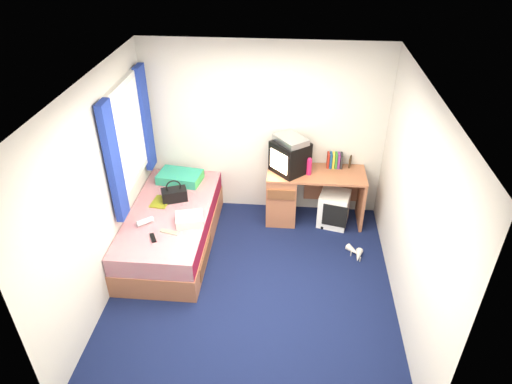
# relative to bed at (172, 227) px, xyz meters

# --- Properties ---
(ground) EXTENTS (3.40, 3.40, 0.00)m
(ground) POSITION_rel_bed_xyz_m (1.10, -0.70, -0.27)
(ground) COLOR #0C1438
(ground) RESTS_ON ground
(room_shell) EXTENTS (3.40, 3.40, 3.40)m
(room_shell) POSITION_rel_bed_xyz_m (1.10, -0.70, 1.18)
(room_shell) COLOR white
(room_shell) RESTS_ON ground
(bed) EXTENTS (1.01, 2.00, 0.54)m
(bed) POSITION_rel_bed_xyz_m (0.00, 0.00, 0.00)
(bed) COLOR #B36D4A
(bed) RESTS_ON ground
(pillow) EXTENTS (0.62, 0.44, 0.12)m
(pillow) POSITION_rel_bed_xyz_m (-0.02, 0.69, 0.33)
(pillow) COLOR teal
(pillow) RESTS_ON bed
(desk) EXTENTS (1.30, 0.55, 0.75)m
(desk) POSITION_rel_bed_xyz_m (1.54, 0.74, 0.14)
(desk) COLOR #B36D4A
(desk) RESTS_ON ground
(storage_cube) EXTENTS (0.46, 0.46, 0.48)m
(storage_cube) POSITION_rel_bed_xyz_m (2.09, 0.65, -0.03)
(storage_cube) COLOR white
(storage_cube) RESTS_ON ground
(crt_tv) EXTENTS (0.57, 0.57, 0.42)m
(crt_tv) POSITION_rel_bed_xyz_m (1.46, 0.74, 0.69)
(crt_tv) COLOR black
(crt_tv) RESTS_ON desk
(vcr) EXTENTS (0.49, 0.51, 0.08)m
(vcr) POSITION_rel_bed_xyz_m (1.46, 0.74, 0.94)
(vcr) COLOR #B3B3B6
(vcr) RESTS_ON crt_tv
(book_row) EXTENTS (0.20, 0.13, 0.20)m
(book_row) POSITION_rel_bed_xyz_m (2.06, 0.90, 0.58)
(book_row) COLOR maroon
(book_row) RESTS_ON desk
(picture_frame) EXTENTS (0.05, 0.12, 0.14)m
(picture_frame) POSITION_rel_bed_xyz_m (2.27, 0.94, 0.55)
(picture_frame) COLOR #2F200F
(picture_frame) RESTS_ON desk
(pink_water_bottle) EXTENTS (0.08, 0.08, 0.22)m
(pink_water_bottle) POSITION_rel_bed_xyz_m (1.71, 0.67, 0.59)
(pink_water_bottle) COLOR #D01D54
(pink_water_bottle) RESTS_ON desk
(aerosol_can) EXTENTS (0.06, 0.06, 0.20)m
(aerosol_can) POSITION_rel_bed_xyz_m (1.66, 0.77, 0.58)
(aerosol_can) COLOR white
(aerosol_can) RESTS_ON desk
(handbag) EXTENTS (0.36, 0.28, 0.29)m
(handbag) POSITION_rel_bed_xyz_m (0.01, 0.23, 0.36)
(handbag) COLOR black
(handbag) RESTS_ON bed
(towel) EXTENTS (0.37, 0.33, 0.11)m
(towel) POSITION_rel_bed_xyz_m (0.30, -0.24, 0.33)
(towel) COLOR silver
(towel) RESTS_ON bed
(magazine) EXTENTS (0.24, 0.30, 0.01)m
(magazine) POSITION_rel_bed_xyz_m (-0.16, 0.16, 0.28)
(magazine) COLOR yellow
(magazine) RESTS_ON bed
(water_bottle) EXTENTS (0.20, 0.18, 0.07)m
(water_bottle) POSITION_rel_bed_xyz_m (-0.22, -0.31, 0.31)
(water_bottle) COLOR silver
(water_bottle) RESTS_ON bed
(colour_swatch_fan) EXTENTS (0.23, 0.11, 0.01)m
(colour_swatch_fan) POSITION_rel_bed_xyz_m (0.11, -0.45, 0.28)
(colour_swatch_fan) COLOR gold
(colour_swatch_fan) RESTS_ON bed
(remote_control) EXTENTS (0.12, 0.17, 0.02)m
(remote_control) POSITION_rel_bed_xyz_m (-0.05, -0.57, 0.28)
(remote_control) COLOR black
(remote_control) RESTS_ON bed
(window_assembly) EXTENTS (0.11, 1.42, 1.40)m
(window_assembly) POSITION_rel_bed_xyz_m (-0.45, 0.20, 1.15)
(window_assembly) COLOR silver
(window_assembly) RESTS_ON room_shell
(white_heels) EXTENTS (0.22, 0.32, 0.09)m
(white_heels) POSITION_rel_bed_xyz_m (2.35, -0.04, -0.23)
(white_heels) COLOR beige
(white_heels) RESTS_ON ground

